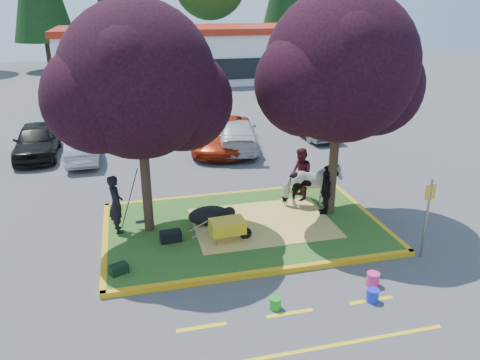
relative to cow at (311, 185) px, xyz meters
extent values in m
plane|color=#424244|center=(-2.44, -0.76, -0.92)|extent=(90.00, 90.00, 0.00)
cube|color=#204A17|center=(-2.44, -0.76, -0.85)|extent=(8.00, 5.00, 0.15)
cube|color=gold|center=(-2.44, -3.34, -0.85)|extent=(8.30, 0.16, 0.15)
cube|color=gold|center=(-2.44, 1.82, -0.85)|extent=(8.30, 0.16, 0.15)
cube|color=gold|center=(-6.52, -0.76, -0.85)|extent=(0.16, 5.30, 0.15)
cube|color=gold|center=(1.64, -0.76, -0.85)|extent=(0.16, 5.30, 0.15)
cube|color=#E2CD5D|center=(-1.84, -0.76, -0.77)|extent=(4.20, 3.00, 0.01)
cylinder|color=black|center=(-5.24, -0.36, 0.99)|extent=(0.28, 0.28, 3.53)
sphere|color=black|center=(-5.24, -0.36, 3.64)|extent=(4.20, 4.20, 4.20)
sphere|color=black|center=(-4.09, -0.16, 3.01)|extent=(2.86, 2.86, 2.86)
sphere|color=black|center=(-6.29, -0.66, 3.26)|extent=(2.86, 2.86, 2.86)
cylinder|color=black|center=(0.46, -0.56, 1.07)|extent=(0.28, 0.28, 3.70)
sphere|color=black|center=(0.46, -0.56, 3.85)|extent=(4.40, 4.40, 4.40)
sphere|color=black|center=(1.67, -0.36, 3.19)|extent=(2.99, 2.99, 2.99)
sphere|color=black|center=(-0.64, -0.86, 3.45)|extent=(2.99, 2.99, 2.99)
cube|color=yellow|center=(-4.44, -4.96, -0.92)|extent=(1.10, 0.12, 0.01)
cube|color=yellow|center=(-2.44, -4.96, -0.92)|extent=(1.10, 0.12, 0.01)
cube|color=yellow|center=(-0.44, -4.96, -0.92)|extent=(1.10, 0.12, 0.01)
cube|color=yellow|center=(-2.44, -6.16, -0.92)|extent=(6.00, 0.10, 0.01)
cube|color=silver|center=(-0.44, 27.24, 1.08)|extent=(20.00, 8.00, 4.00)
cube|color=maroon|center=(-0.44, 27.24, 3.23)|extent=(20.40, 8.40, 0.50)
cube|color=black|center=(-0.44, 23.19, 0.48)|extent=(19.00, 0.10, 1.60)
cylinder|color=black|center=(-12.44, 36.24, 1.04)|extent=(0.44, 0.44, 3.92)
cylinder|color=black|center=(-4.44, 37.74, 0.62)|extent=(0.44, 0.44, 3.08)
cylinder|color=black|center=(3.56, 36.74, 0.90)|extent=(0.44, 0.44, 3.64)
cylinder|color=black|center=(11.56, 37.24, 0.83)|extent=(0.44, 0.44, 3.50)
cylinder|color=black|center=(19.56, 36.24, 0.69)|extent=(0.44, 0.44, 3.22)
imported|color=white|center=(0.00, 0.00, 0.00)|extent=(1.93, 1.08, 1.55)
ellipsoid|color=black|center=(-3.44, -0.41, -0.50)|extent=(1.34, 0.85, 0.55)
imported|color=black|center=(-6.14, -0.24, 0.10)|extent=(0.57, 0.72, 1.75)
imported|color=#4F1621|center=(-0.09, 0.72, 0.12)|extent=(0.72, 0.91, 1.79)
imported|color=black|center=(0.27, -0.54, -0.05)|extent=(0.54, 0.91, 1.44)
cylinder|color=black|center=(-2.61, -1.62, -0.60)|extent=(0.35, 0.09, 0.35)
cylinder|color=slate|center=(-3.48, -1.84, -0.65)|extent=(0.04, 0.04, 0.25)
cylinder|color=slate|center=(-3.48, -1.41, -0.65)|extent=(0.04, 0.04, 0.25)
cube|color=gold|center=(-3.14, -1.62, -0.31)|extent=(1.01, 0.65, 0.39)
cylinder|color=slate|center=(-3.87, -1.84, -0.29)|extent=(0.63, 0.08, 0.32)
cylinder|color=slate|center=(-3.87, -1.41, -0.29)|extent=(0.63, 0.08, 0.32)
cube|color=black|center=(-4.70, -1.25, -0.62)|extent=(0.62, 0.37, 0.30)
cube|color=black|center=(-6.14, -2.60, -0.65)|extent=(0.52, 0.44, 0.24)
cylinder|color=slate|center=(1.86, -3.46, 0.21)|extent=(0.06, 0.06, 2.26)
cube|color=gold|center=(1.86, -3.46, 0.97)|extent=(0.32, 0.07, 0.41)
cylinder|color=#189F21|center=(-2.71, -4.72, -0.78)|extent=(0.28, 0.28, 0.28)
cylinder|color=#E6337F|center=(-0.11, -4.40, -0.75)|extent=(0.33, 0.33, 0.34)
cylinder|color=#1B2BD9|center=(-0.44, -4.99, -0.77)|extent=(0.38, 0.38, 0.31)
imported|color=black|center=(-9.57, 8.29, -0.19)|extent=(1.82, 4.32, 1.46)
imported|color=#A2A6AA|center=(-7.57, 7.20, -0.31)|extent=(1.37, 3.73, 1.22)
imported|color=#AB280E|center=(-1.39, 7.40, -0.22)|extent=(3.81, 5.58, 1.42)
imported|color=silver|center=(-0.76, 7.26, -0.24)|extent=(2.75, 5.00, 1.37)
imported|color=#515458|center=(3.47, 8.46, -0.25)|extent=(1.68, 4.19, 1.36)
camera|label=1|loc=(-5.60, -13.11, 5.67)|focal=35.00mm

